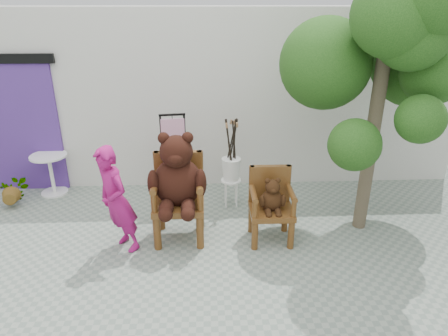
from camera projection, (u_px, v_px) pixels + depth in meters
name	position (u px, v px, depth m)	size (l,w,h in m)	color
ground_plane	(204.00, 275.00, 4.88)	(60.00, 60.00, 0.00)	gray
back_wall	(202.00, 96.00, 7.14)	(9.00, 1.00, 3.00)	silver
doorway	(23.00, 125.00, 6.66)	(1.40, 0.11, 2.33)	#4E2B82
chair_big	(178.00, 182.00, 5.31)	(0.77, 0.82, 1.56)	#4E2C10
chair_small	(271.00, 200.00, 5.41)	(0.58, 0.54, 1.02)	#4E2C10
person	(116.00, 201.00, 5.07)	(0.54, 0.36, 1.49)	#A01363
cafe_table	(51.00, 170.00, 6.76)	(0.60, 0.60, 0.70)	white
display_stand	(175.00, 171.00, 6.36)	(0.49, 0.40, 1.51)	black
stool_bucket	(231.00, 169.00, 6.28)	(0.32, 0.32, 1.45)	white
tree	(394.00, 45.00, 5.02)	(2.54, 2.17, 3.68)	#443929
potted_plant	(13.00, 191.00, 6.47)	(0.43, 0.38, 0.48)	#14370F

